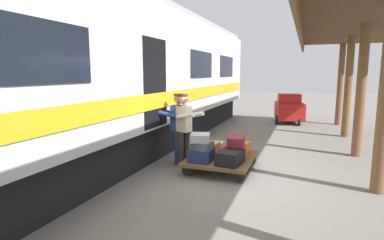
{
  "coord_description": "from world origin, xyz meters",
  "views": [
    {
      "loc": [
        -1.17,
        6.24,
        2.18
      ],
      "look_at": [
        1.18,
        -0.04,
        1.15
      ],
      "focal_mm": 28.68,
      "sensor_mm": 36.0,
      "label": 1
    }
  ],
  "objects_px": {
    "suitcase_black_hardshell": "(230,157)",
    "porter_in_overalls": "(178,126)",
    "luggage_cart": "(221,159)",
    "suitcase_navy_fabric": "(201,155)",
    "suitcase_orange_carryall": "(240,148)",
    "baggage_tug": "(289,109)",
    "suitcase_gray_aluminum": "(200,138)",
    "suitcase_cream_canvas": "(214,147)",
    "porter_by_door": "(184,127)",
    "suitcase_red_plastic": "(235,152)",
    "suitcase_tan_vintage": "(208,149)",
    "train_car": "(100,78)",
    "suitcase_slate_roller": "(202,145)",
    "suitcase_maroon_trunk": "(236,141)"
  },
  "relations": [
    {
      "from": "suitcase_orange_carryall",
      "to": "suitcase_maroon_trunk",
      "type": "height_order",
      "value": "suitcase_maroon_trunk"
    },
    {
      "from": "suitcase_maroon_trunk",
      "to": "suitcase_slate_roller",
      "type": "bearing_deg",
      "value": 36.89
    },
    {
      "from": "suitcase_black_hardshell",
      "to": "porter_by_door",
      "type": "distance_m",
      "value": 1.4
    },
    {
      "from": "suitcase_red_plastic",
      "to": "suitcase_slate_roller",
      "type": "height_order",
      "value": "suitcase_slate_roller"
    },
    {
      "from": "suitcase_tan_vintage",
      "to": "suitcase_cream_canvas",
      "type": "bearing_deg",
      "value": -90.0
    },
    {
      "from": "suitcase_navy_fabric",
      "to": "suitcase_slate_roller",
      "type": "distance_m",
      "value": 0.22
    },
    {
      "from": "suitcase_slate_roller",
      "to": "suitcase_maroon_trunk",
      "type": "relative_size",
      "value": 0.75
    },
    {
      "from": "suitcase_maroon_trunk",
      "to": "porter_in_overalls",
      "type": "height_order",
      "value": "porter_in_overalls"
    },
    {
      "from": "luggage_cart",
      "to": "suitcase_slate_roller",
      "type": "xyz_separation_m",
      "value": [
        0.3,
        0.5,
        0.4
      ]
    },
    {
      "from": "luggage_cart",
      "to": "suitcase_navy_fabric",
      "type": "distance_m",
      "value": 0.6
    },
    {
      "from": "suitcase_black_hardshell",
      "to": "porter_in_overalls",
      "type": "height_order",
      "value": "porter_in_overalls"
    },
    {
      "from": "suitcase_black_hardshell",
      "to": "porter_in_overalls",
      "type": "distance_m",
      "value": 1.6
    },
    {
      "from": "suitcase_orange_carryall",
      "to": "suitcase_red_plastic",
      "type": "bearing_deg",
      "value": 90.0
    },
    {
      "from": "suitcase_cream_canvas",
      "to": "suitcase_black_hardshell",
      "type": "distance_m",
      "value": 1.15
    },
    {
      "from": "baggage_tug",
      "to": "train_car",
      "type": "bearing_deg",
      "value": 62.43
    },
    {
      "from": "porter_in_overalls",
      "to": "suitcase_tan_vintage",
      "type": "bearing_deg",
      "value": 175.57
    },
    {
      "from": "suitcase_red_plastic",
      "to": "porter_by_door",
      "type": "bearing_deg",
      "value": 0.76
    },
    {
      "from": "suitcase_slate_roller",
      "to": "suitcase_gray_aluminum",
      "type": "bearing_deg",
      "value": 7.6
    },
    {
      "from": "luggage_cart",
      "to": "suitcase_cream_canvas",
      "type": "relative_size",
      "value": 3.83
    },
    {
      "from": "train_car",
      "to": "suitcase_gray_aluminum",
      "type": "relative_size",
      "value": 43.84
    },
    {
      "from": "luggage_cart",
      "to": "suitcase_black_hardshell",
      "type": "height_order",
      "value": "suitcase_black_hardshell"
    },
    {
      "from": "suitcase_black_hardshell",
      "to": "porter_in_overalls",
      "type": "xyz_separation_m",
      "value": [
        1.42,
        -0.53,
        0.5
      ]
    },
    {
      "from": "suitcase_tan_vintage",
      "to": "suitcase_orange_carryall",
      "type": "height_order",
      "value": "suitcase_tan_vintage"
    },
    {
      "from": "suitcase_tan_vintage",
      "to": "suitcase_black_hardshell",
      "type": "bearing_deg",
      "value": 143.57
    },
    {
      "from": "suitcase_slate_roller",
      "to": "suitcase_gray_aluminum",
      "type": "distance_m",
      "value": 0.17
    },
    {
      "from": "suitcase_cream_canvas",
      "to": "suitcase_red_plastic",
      "type": "bearing_deg",
      "value": 143.57
    },
    {
      "from": "suitcase_cream_canvas",
      "to": "baggage_tug",
      "type": "relative_size",
      "value": 0.24
    },
    {
      "from": "suitcase_gray_aluminum",
      "to": "porter_in_overalls",
      "type": "xyz_separation_m",
      "value": [
        0.77,
        -0.57,
        0.11
      ]
    },
    {
      "from": "suitcase_cream_canvas",
      "to": "suitcase_slate_roller",
      "type": "distance_m",
      "value": 1.01
    },
    {
      "from": "suitcase_orange_carryall",
      "to": "suitcase_cream_canvas",
      "type": "bearing_deg",
      "value": 0.0
    },
    {
      "from": "suitcase_orange_carryall",
      "to": "porter_in_overalls",
      "type": "relative_size",
      "value": 0.35
    },
    {
      "from": "luggage_cart",
      "to": "suitcase_cream_canvas",
      "type": "bearing_deg",
      "value": -55.89
    },
    {
      "from": "suitcase_navy_fabric",
      "to": "suitcase_black_hardshell",
      "type": "bearing_deg",
      "value": 180.0
    },
    {
      "from": "suitcase_red_plastic",
      "to": "baggage_tug",
      "type": "relative_size",
      "value": 0.24
    },
    {
      "from": "suitcase_cream_canvas",
      "to": "suitcase_navy_fabric",
      "type": "bearing_deg",
      "value": 90.0
    },
    {
      "from": "luggage_cart",
      "to": "baggage_tug",
      "type": "height_order",
      "value": "baggage_tug"
    },
    {
      "from": "suitcase_orange_carryall",
      "to": "suitcase_gray_aluminum",
      "type": "distance_m",
      "value": 1.25
    },
    {
      "from": "suitcase_tan_vintage",
      "to": "porter_by_door",
      "type": "distance_m",
      "value": 0.76
    },
    {
      "from": "luggage_cart",
      "to": "suitcase_slate_roller",
      "type": "bearing_deg",
      "value": 59.19
    },
    {
      "from": "suitcase_black_hardshell",
      "to": "porter_by_door",
      "type": "height_order",
      "value": "porter_by_door"
    },
    {
      "from": "suitcase_black_hardshell",
      "to": "baggage_tug",
      "type": "bearing_deg",
      "value": -95.46
    },
    {
      "from": "suitcase_tan_vintage",
      "to": "suitcase_maroon_trunk",
      "type": "height_order",
      "value": "suitcase_maroon_trunk"
    },
    {
      "from": "suitcase_black_hardshell",
      "to": "porter_by_door",
      "type": "relative_size",
      "value": 0.37
    },
    {
      "from": "baggage_tug",
      "to": "porter_in_overalls",
      "type": "bearing_deg",
      "value": 73.47
    },
    {
      "from": "suitcase_navy_fabric",
      "to": "baggage_tug",
      "type": "height_order",
      "value": "baggage_tug"
    },
    {
      "from": "train_car",
      "to": "suitcase_red_plastic",
      "type": "height_order",
      "value": "train_car"
    },
    {
      "from": "suitcase_black_hardshell",
      "to": "suitcase_slate_roller",
      "type": "relative_size",
      "value": 1.54
    },
    {
      "from": "porter_in_overalls",
      "to": "baggage_tug",
      "type": "bearing_deg",
      "value": -106.53
    },
    {
      "from": "train_car",
      "to": "porter_in_overalls",
      "type": "bearing_deg",
      "value": -167.75
    },
    {
      "from": "suitcase_cream_canvas",
      "to": "suitcase_gray_aluminum",
      "type": "xyz_separation_m",
      "value": [
        0.02,
        0.98,
        0.42
      ]
    }
  ]
}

